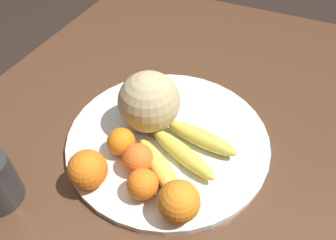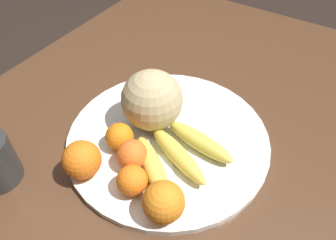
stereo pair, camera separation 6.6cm
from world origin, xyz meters
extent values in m
cube|color=#4C301E|center=(0.00, 0.00, 0.73)|extent=(1.21, 0.97, 0.04)
cube|color=#4C301E|center=(0.52, 0.40, 0.35)|extent=(0.07, 0.07, 0.71)
cylinder|color=white|center=(-0.08, -0.02, 0.75)|extent=(0.43, 0.43, 0.01)
torus|color=#47382D|center=(-0.08, -0.02, 0.75)|extent=(0.43, 0.43, 0.01)
sphere|color=tan|center=(-0.06, 0.03, 0.82)|extent=(0.13, 0.13, 0.13)
sphere|color=#473819|center=(-0.09, 0.01, 0.78)|extent=(0.03, 0.03, 0.03)
ellipsoid|color=#DBC64C|center=(-0.17, -0.04, 0.78)|extent=(0.13, 0.15, 0.04)
ellipsoid|color=#DBC64C|center=(-0.12, -0.07, 0.78)|extent=(0.10, 0.17, 0.04)
ellipsoid|color=#DBC64C|center=(-0.07, -0.09, 0.78)|extent=(0.06, 0.16, 0.04)
sphere|color=orange|center=(-0.22, -0.03, 0.79)|extent=(0.06, 0.06, 0.06)
sphere|color=orange|center=(-0.23, -0.11, 0.80)|extent=(0.07, 0.07, 0.07)
sphere|color=orange|center=(-0.24, 0.07, 0.80)|extent=(0.07, 0.07, 0.07)
sphere|color=orange|center=(-0.15, 0.05, 0.79)|extent=(0.06, 0.06, 0.06)
sphere|color=orange|center=(-0.18, 0.00, 0.79)|extent=(0.06, 0.06, 0.06)
cube|color=white|center=(-0.16, -0.07, 0.76)|extent=(0.08, 0.07, 0.00)
camera|label=1|loc=(-0.50, -0.21, 1.28)|focal=35.00mm
camera|label=2|loc=(-0.47, -0.27, 1.28)|focal=35.00mm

